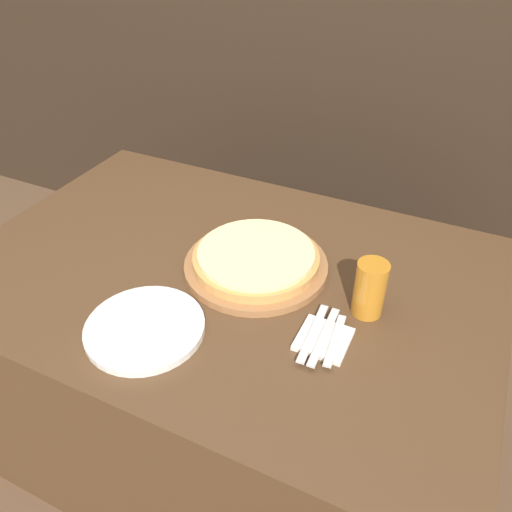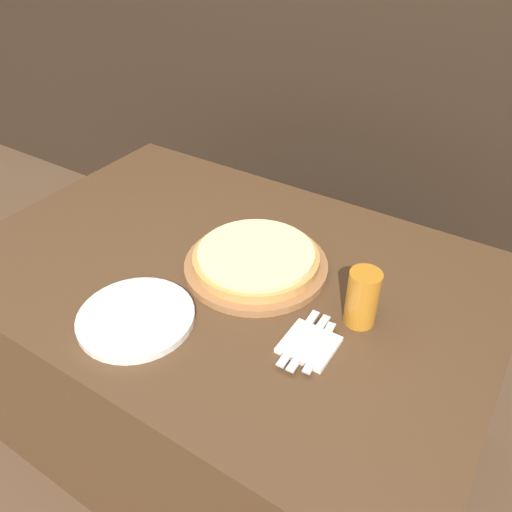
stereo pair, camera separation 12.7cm
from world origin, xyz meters
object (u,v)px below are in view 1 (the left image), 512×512
at_px(pizza_on_board, 256,261).
at_px(fork, 313,333).
at_px(spoon, 335,340).
at_px(dinner_plate, 145,328).
at_px(dinner_knife, 324,336).
at_px(beer_glass, 370,286).

xyz_separation_m(pizza_on_board, fork, (0.22, -0.17, -0.01)).
bearing_deg(spoon, pizza_on_board, 147.95).
distance_m(dinner_plate, spoon, 0.42).
xyz_separation_m(dinner_knife, spoon, (0.03, 0.00, 0.00)).
distance_m(pizza_on_board, spoon, 0.32).
height_order(beer_glass, fork, beer_glass).
distance_m(pizza_on_board, beer_glass, 0.31).
height_order(beer_glass, dinner_knife, beer_glass).
bearing_deg(pizza_on_board, dinner_knife, -34.63).
relative_size(fork, dinner_knife, 1.00).
bearing_deg(beer_glass, spoon, -103.61).
bearing_deg(spoon, beer_glass, 76.39).
bearing_deg(pizza_on_board, fork, -37.60).
relative_size(beer_glass, fork, 0.74).
relative_size(beer_glass, dinner_knife, 0.74).
xyz_separation_m(beer_glass, spoon, (-0.03, -0.14, -0.06)).
relative_size(dinner_knife, spoon, 1.17).
bearing_deg(beer_glass, pizza_on_board, 173.91).
xyz_separation_m(fork, spoon, (0.05, 0.00, 0.00)).
relative_size(pizza_on_board, beer_glass, 2.69).
distance_m(dinner_knife, spoon, 0.03).
relative_size(dinner_plate, spoon, 1.69).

